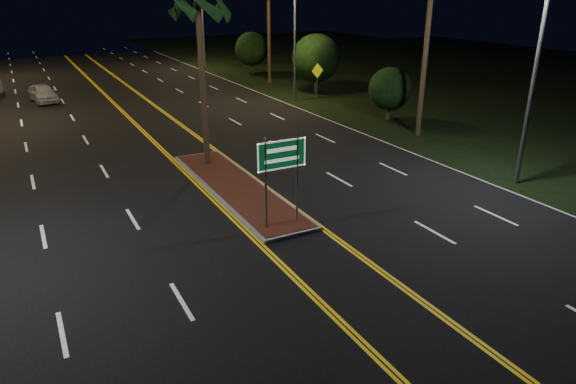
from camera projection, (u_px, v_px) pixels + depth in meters
ground at (324, 262)px, 15.79m from camera, size 120.00×120.00×0.00m
grass_right at (453, 76)px, 49.39m from camera, size 40.00×110.00×0.01m
median_island at (236, 188)px, 21.51m from camera, size 2.25×10.25×0.17m
highway_sign at (282, 163)px, 17.20m from camera, size 1.80×0.08×3.20m
streetlight_right_near at (532, 49)px, 19.97m from camera, size 1.91×0.44×9.00m
streetlight_right_mid at (290, 22)px, 36.39m from camera, size 1.91×0.44×9.00m
streetlight_right_far at (199, 12)px, 52.81m from camera, size 1.91×0.44×9.00m
palm_median at (198, 3)px, 21.73m from camera, size 2.40×2.40×8.30m
shrub_near at (390, 89)px, 32.45m from camera, size 2.70×2.70×3.30m
shrub_mid at (316, 58)px, 40.59m from camera, size 3.78×3.78×4.62m
shrub_far at (252, 49)px, 50.50m from camera, size 3.24×3.24×3.96m
car_near at (42, 92)px, 37.93m from camera, size 2.64×4.84×1.53m
warning_sign at (317, 75)px, 38.93m from camera, size 1.09×0.22×2.62m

